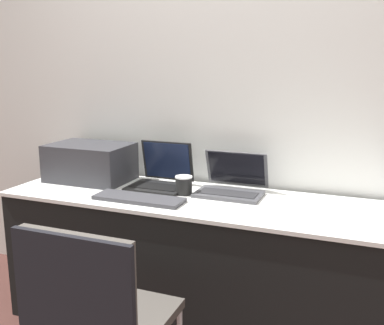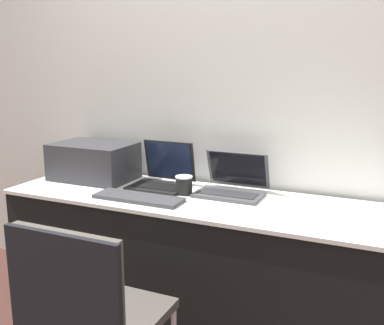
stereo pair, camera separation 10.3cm
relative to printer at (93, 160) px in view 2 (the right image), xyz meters
name	(u,v)px [view 2 (the right image)]	position (x,y,z in m)	size (l,w,h in m)	color
wall_back	(232,87)	(0.78, 0.27, 0.44)	(8.00, 0.05, 2.60)	silver
table	(206,265)	(0.78, -0.10, -0.49)	(2.21, 0.62, 0.74)	black
printer	(93,160)	(0.00, 0.00, 0.00)	(0.48, 0.33, 0.22)	#333338
laptop_left	(162,177)	(0.46, 0.02, -0.06)	(0.31, 0.29, 0.25)	black
laptop_right	(232,185)	(0.87, 0.04, -0.07)	(0.35, 0.30, 0.22)	#4C4C51
external_keyboard	(138,198)	(0.47, -0.26, -0.11)	(0.47, 0.15, 0.02)	#3D3D42
coffee_cup	(184,185)	(0.64, -0.07, -0.07)	(0.09, 0.09, 0.10)	black
chair	(85,306)	(0.64, -0.94, -0.32)	(0.48, 0.47, 0.87)	#4C4742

